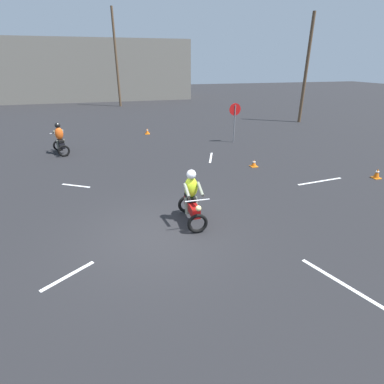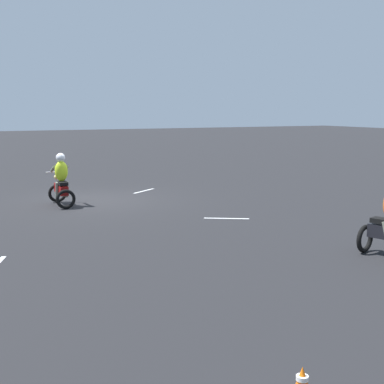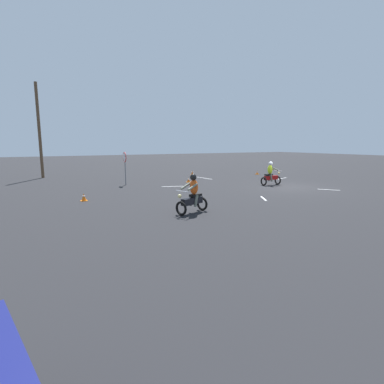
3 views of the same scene
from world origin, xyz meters
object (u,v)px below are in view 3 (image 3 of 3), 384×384
(motorcycle_rider_foreground, at_px, (271,175))
(motorcycle_rider_background, at_px, (193,196))
(stop_sign, at_px, (125,162))
(traffic_cone_near_left, at_px, (192,173))
(traffic_cone_mid_center, at_px, (84,197))
(traffic_cone_near_right, at_px, (257,173))
(traffic_cone_mid_left, at_px, (189,180))
(utility_pole_near, at_px, (39,131))

(motorcycle_rider_foreground, relative_size, motorcycle_rider_background, 1.00)
(motorcycle_rider_background, height_order, stop_sign, stop_sign)
(traffic_cone_near_left, distance_m, traffic_cone_mid_center, 13.68)
(motorcycle_rider_foreground, height_order, traffic_cone_near_left, motorcycle_rider_foreground)
(motorcycle_rider_foreground, height_order, traffic_cone_near_right, motorcycle_rider_foreground)
(stop_sign, xyz_separation_m, traffic_cone_mid_left, (-0.89, -4.59, -1.48))
(traffic_cone_near_right, xyz_separation_m, traffic_cone_mid_center, (-5.71, 16.64, 0.04))
(motorcycle_rider_background, height_order, traffic_cone_mid_center, motorcycle_rider_background)
(motorcycle_rider_foreground, xyz_separation_m, motorcycle_rider_background, (-4.70, 8.96, 0.00))
(traffic_cone_near_right, height_order, traffic_cone_mid_center, traffic_cone_mid_center)
(motorcycle_rider_foreground, bearing_deg, traffic_cone_near_left, -168.37)
(traffic_cone_mid_left, bearing_deg, traffic_cone_near_right, -77.68)
(traffic_cone_mid_left, bearing_deg, motorcycle_rider_background, 152.24)
(motorcycle_rider_foreground, height_order, motorcycle_rider_background, same)
(motorcycle_rider_foreground, distance_m, traffic_cone_mid_left, 6.02)
(motorcycle_rider_foreground, relative_size, traffic_cone_mid_center, 4.26)
(motorcycle_rider_foreground, relative_size, traffic_cone_near_right, 5.19)
(traffic_cone_near_right, bearing_deg, traffic_cone_near_left, 66.64)
(motorcycle_rider_foreground, xyz_separation_m, traffic_cone_near_right, (6.03, -4.14, -0.57))
(stop_sign, relative_size, traffic_cone_near_left, 5.37)
(motorcycle_rider_background, relative_size, utility_pole_near, 0.21)
(motorcycle_rider_foreground, xyz_separation_m, traffic_cone_mid_center, (0.31, 12.51, -0.54))
(stop_sign, relative_size, traffic_cone_mid_left, 6.94)
(motorcycle_rider_background, bearing_deg, traffic_cone_mid_center, 17.55)
(traffic_cone_near_left, bearing_deg, traffic_cone_near_right, -113.36)
(traffic_cone_near_right, height_order, utility_pole_near, utility_pole_near)
(traffic_cone_near_right, bearing_deg, stop_sign, 94.18)
(motorcycle_rider_background, bearing_deg, motorcycle_rider_foreground, -80.05)
(stop_sign, bearing_deg, traffic_cone_near_left, -65.17)
(stop_sign, height_order, traffic_cone_mid_center, stop_sign)
(stop_sign, bearing_deg, traffic_cone_near_right, -85.82)
(stop_sign, bearing_deg, traffic_cone_mid_left, -100.94)
(motorcycle_rider_background, relative_size, traffic_cone_near_left, 3.88)
(traffic_cone_near_right, bearing_deg, motorcycle_rider_foreground, 145.53)
(motorcycle_rider_foreground, relative_size, utility_pole_near, 0.21)
(utility_pole_near, bearing_deg, traffic_cone_mid_center, -174.61)
(utility_pole_near, bearing_deg, traffic_cone_mid_left, -132.64)
(stop_sign, height_order, traffic_cone_near_right, stop_sign)
(traffic_cone_near_left, bearing_deg, motorcycle_rider_foreground, -169.77)
(traffic_cone_near_left, xyz_separation_m, traffic_cone_mid_left, (-4.29, 2.75, -0.05))
(utility_pole_near, bearing_deg, stop_sign, -148.22)
(traffic_cone_mid_left, relative_size, utility_pole_near, 0.04)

